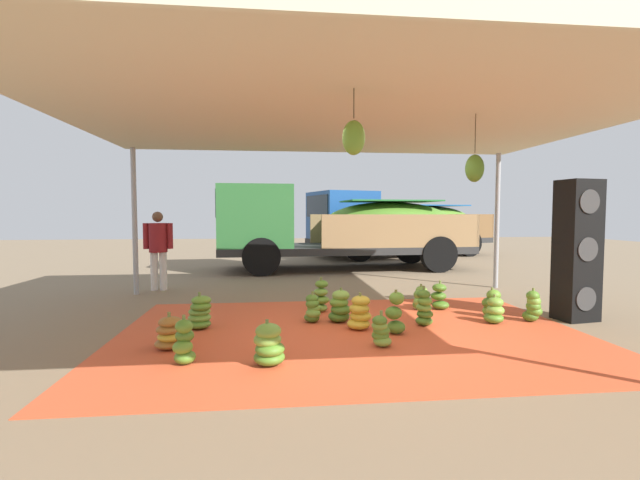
{
  "coord_description": "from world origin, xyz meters",
  "views": [
    {
      "loc": [
        -1.05,
        -5.76,
        1.62
      ],
      "look_at": [
        -0.33,
        1.01,
        1.21
      ],
      "focal_mm": 24.56,
      "sensor_mm": 36.0,
      "label": 1
    }
  ],
  "objects": [
    {
      "name": "banana_bunch_13",
      "position": [
        0.57,
        -0.11,
        0.27
      ],
      "size": [
        0.34,
        0.32,
        0.6
      ],
      "color": "#518428",
      "rests_on": "tarp_orange"
    },
    {
      "name": "banana_bunch_3",
      "position": [
        -0.48,
        0.62,
        0.21
      ],
      "size": [
        0.33,
        0.33,
        0.47
      ],
      "color": "#477523",
      "rests_on": "tarp_orange"
    },
    {
      "name": "banana_bunch_8",
      "position": [
        -2.01,
        -1.02,
        0.23
      ],
      "size": [
        0.32,
        0.33,
        0.53
      ],
      "color": "#518428",
      "rests_on": "tarp_orange"
    },
    {
      "name": "banana_bunch_11",
      "position": [
        0.24,
        -0.63,
        0.19
      ],
      "size": [
        0.31,
        0.32,
        0.44
      ],
      "color": "#75A83D",
      "rests_on": "tarp_orange"
    },
    {
      "name": "banana_bunch_0",
      "position": [
        -1.11,
        -1.16,
        0.22
      ],
      "size": [
        0.42,
        0.42,
        0.49
      ],
      "color": "#518428",
      "rests_on": "tarp_orange"
    },
    {
      "name": "worker_0",
      "position": [
        -3.47,
        3.74,
        0.97
      ],
      "size": [
        0.61,
        0.37,
        1.66
      ],
      "color": "silver",
      "rests_on": "ground"
    },
    {
      "name": "banana_bunch_4",
      "position": [
        1.4,
        1.26,
        0.2
      ],
      "size": [
        0.35,
        0.33,
        0.44
      ],
      "color": "#518428",
      "rests_on": "tarp_orange"
    },
    {
      "name": "banana_bunch_6",
      "position": [
        2.79,
        0.31,
        0.23
      ],
      "size": [
        0.33,
        0.32,
        0.51
      ],
      "color": "#477523",
      "rests_on": "tarp_orange"
    },
    {
      "name": "banana_bunch_15",
      "position": [
        -2.29,
        -0.46,
        0.19
      ],
      "size": [
        0.46,
        0.45,
        0.44
      ],
      "color": "#996628",
      "rests_on": "tarp_orange"
    },
    {
      "name": "banana_bunch_12",
      "position": [
        -2.09,
        0.47,
        0.22
      ],
      "size": [
        0.45,
        0.48,
        0.51
      ],
      "color": "#518428",
      "rests_on": "tarp_orange"
    },
    {
      "name": "banana_bunch_2",
      "position": [
        2.19,
        0.29,
        0.19
      ],
      "size": [
        0.34,
        0.34,
        0.42
      ],
      "color": "#518428",
      "rests_on": "tarp_orange"
    },
    {
      "name": "tarp_orange",
      "position": [
        0.0,
        0.0,
        0.01
      ],
      "size": [
        6.25,
        4.37,
        0.01
      ],
      "primitive_type": "cube",
      "color": "#D1512D",
      "rests_on": "ground"
    },
    {
      "name": "cargo_truck_far",
      "position": [
        3.59,
        10.44,
        1.24
      ],
      "size": [
        7.29,
        4.26,
        2.4
      ],
      "color": "#2D2D2D",
      "rests_on": "ground"
    },
    {
      "name": "banana_bunch_1",
      "position": [
        -0.28,
        1.32,
        0.25
      ],
      "size": [
        0.36,
        0.34,
        0.57
      ],
      "color": "#75A83D",
      "rests_on": "tarp_orange"
    },
    {
      "name": "banana_bunch_10",
      "position": [
        -0.07,
        0.61,
        0.23
      ],
      "size": [
        0.45,
        0.45,
        0.52
      ],
      "color": "#477523",
      "rests_on": "tarp_orange"
    },
    {
      "name": "banana_bunch_7",
      "position": [
        0.14,
        0.17,
        0.23
      ],
      "size": [
        0.43,
        0.41,
        0.51
      ],
      "color": "gold",
      "rests_on": "tarp_orange"
    },
    {
      "name": "banana_bunch_14",
      "position": [
        2.33,
        0.66,
        0.21
      ],
      "size": [
        0.37,
        0.36,
        0.47
      ],
      "color": "#60932D",
      "rests_on": "tarp_orange"
    },
    {
      "name": "cargo_truck_main",
      "position": [
        0.84,
        6.86,
        1.26
      ],
      "size": [
        7.26,
        2.74,
        2.4
      ],
      "color": "#2D2D2D",
      "rests_on": "ground"
    },
    {
      "name": "banana_bunch_5",
      "position": [
        1.11,
        0.27,
        0.25
      ],
      "size": [
        0.31,
        0.3,
        0.57
      ],
      "color": "#477523",
      "rests_on": "tarp_orange"
    },
    {
      "name": "speaker_stack",
      "position": [
        3.53,
        0.38,
        1.06
      ],
      "size": [
        0.61,
        0.52,
        2.13
      ],
      "color": "black",
      "rests_on": "ground"
    },
    {
      "name": "tent_canopy",
      "position": [
        0.01,
        -0.09,
        2.89
      ],
      "size": [
        8.0,
        7.0,
        2.98
      ],
      "color": "#9EA0A5",
      "rests_on": "ground"
    },
    {
      "name": "banana_bunch_9",
      "position": [
        1.74,
        1.29,
        0.21
      ],
      "size": [
        0.35,
        0.34,
        0.49
      ],
      "color": "#477523",
      "rests_on": "tarp_orange"
    },
    {
      "name": "ground_plane",
      "position": [
        0.0,
        3.0,
        0.0
      ],
      "size": [
        40.0,
        40.0,
        0.0
      ],
      "primitive_type": "plane",
      "color": "#7F6B51"
    }
  ]
}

